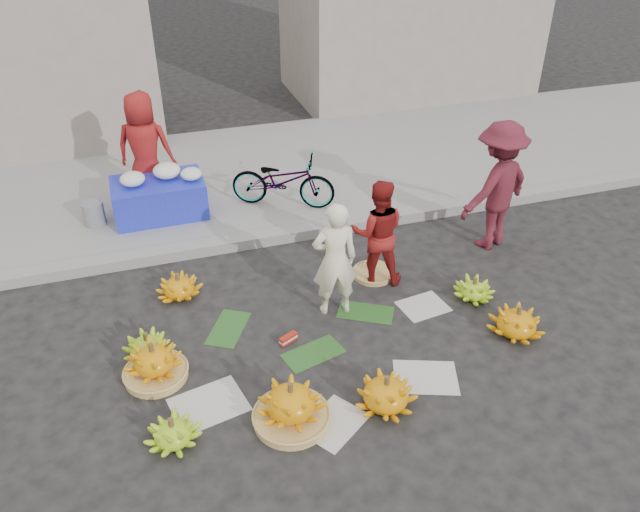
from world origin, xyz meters
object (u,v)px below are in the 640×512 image
object	(u,v)px
banana_bunch_4	(517,322)
bicycle	(283,180)
banana_bunch_0	(154,363)
flower_table	(159,195)
vendor_cream	(335,260)

from	to	relation	value
banana_bunch_4	bicycle	distance (m)	3.97
banana_bunch_0	flower_table	distance (m)	3.32
vendor_cream	bicycle	world-z (taller)	vendor_cream
vendor_cream	banana_bunch_0	bearing A→B (deg)	19.17
vendor_cream	bicycle	size ratio (longest dim) A/B	0.93
vendor_cream	banana_bunch_4	bearing A→B (deg)	156.01
bicycle	banana_bunch_4	bearing A→B (deg)	-127.33
banana_bunch_0	banana_bunch_4	bearing A→B (deg)	-7.58
vendor_cream	flower_table	distance (m)	3.28
flower_table	vendor_cream	bearing A→B (deg)	-59.25
flower_table	bicycle	world-z (taller)	bicycle
vendor_cream	bicycle	distance (m)	2.52
banana_bunch_4	vendor_cream	distance (m)	2.14
banana_bunch_0	banana_bunch_4	size ratio (longest dim) A/B	1.11
bicycle	flower_table	bearing A→B (deg)	108.01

